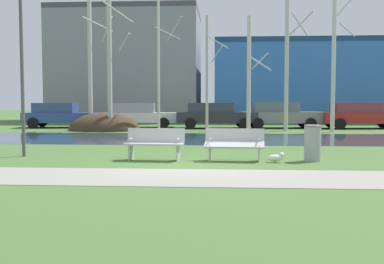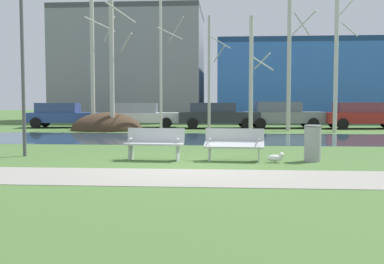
{
  "view_description": "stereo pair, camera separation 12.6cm",
  "coord_description": "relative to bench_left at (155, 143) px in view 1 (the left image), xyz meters",
  "views": [
    {
      "loc": [
        0.76,
        -11.5,
        1.62
      ],
      "look_at": [
        -0.09,
        1.53,
        0.74
      ],
      "focal_mm": 43.23,
      "sensor_mm": 36.0,
      "label": 1
    },
    {
      "loc": [
        0.89,
        -11.49,
        1.62
      ],
      "look_at": [
        -0.09,
        1.53,
        0.74
      ],
      "focal_mm": 43.23,
      "sensor_mm": 36.0,
      "label": 2
    }
  ],
  "objects": [
    {
      "name": "birch_far_left",
      "position": [
        -5.4,
        12.72,
        3.4
      ],
      "size": [
        1.45,
        2.62,
        7.51
      ],
      "color": "beige",
      "rests_on": "ground"
    },
    {
      "name": "parked_van_nearest_blue",
      "position": [
        -8.08,
        15.1,
        0.32
      ],
      "size": [
        4.48,
        2.34,
        1.51
      ],
      "color": "#2D4793",
      "rests_on": "ground"
    },
    {
      "name": "paved_path_strip",
      "position": [
        1.08,
        -2.81,
        -0.47
      ],
      "size": [
        60.0,
        2.27,
        0.01
      ],
      "primitive_type": "cube",
      "color": "gray",
      "rests_on": "ground"
    },
    {
      "name": "seagull",
      "position": [
        3.26,
        -0.29,
        -0.34
      ],
      "size": [
        0.48,
        0.18,
        0.27
      ],
      "color": "white",
      "rests_on": "ground"
    },
    {
      "name": "bench_left",
      "position": [
        0.0,
        0.0,
        0.0
      ],
      "size": [
        1.64,
        0.68,
        0.87
      ],
      "color": "#B2B5B7",
      "rests_on": "ground"
    },
    {
      "name": "birch_far_right",
      "position": [
        7.58,
        11.92,
        3.74
      ],
      "size": [
        1.17,
        1.88,
        8.3
      ],
      "color": "beige",
      "rests_on": "ground"
    },
    {
      "name": "building_blue_store",
      "position": [
        8.9,
        25.98,
        2.68
      ],
      "size": [
        15.27,
        8.88,
        6.3
      ],
      "color": "#3870C6",
      "rests_on": "ground"
    },
    {
      "name": "building_grey_warehouse",
      "position": [
        -5.81,
        25.37,
        3.97
      ],
      "size": [
        11.46,
        8.15,
        8.89
      ],
      "color": "gray",
      "rests_on": "ground"
    },
    {
      "name": "birch_left",
      "position": [
        -4.09,
        11.76,
        3.74
      ],
      "size": [
        1.48,
        2.47,
        8.28
      ],
      "color": "#BCB7A8",
      "rests_on": "ground"
    },
    {
      "name": "soil_mound",
      "position": [
        -4.63,
        12.5,
        -0.47
      ],
      "size": [
        3.97,
        2.8,
        1.99
      ],
      "primitive_type": "ellipsoid",
      "color": "#423021",
      "rests_on": "ground"
    },
    {
      "name": "ground_plane",
      "position": [
        1.08,
        9.02,
        -0.47
      ],
      "size": [
        120.0,
        120.0,
        0.0
      ],
      "primitive_type": "plane",
      "color": "#476B33"
    },
    {
      "name": "birch_right",
      "position": [
        5.33,
        12.83,
        3.59
      ],
      "size": [
        1.51,
        2.43,
        7.92
      ],
      "color": "beige",
      "rests_on": "ground"
    },
    {
      "name": "bench_right",
      "position": [
        2.17,
        0.0,
        0.0
      ],
      "size": [
        1.64,
        0.67,
        0.87
      ],
      "color": "#B2B5B7",
      "rests_on": "ground"
    },
    {
      "name": "birch_center",
      "position": [
        1.03,
        12.84,
        2.72
      ],
      "size": [
        1.26,
        2.01,
        6.24
      ],
      "color": "#BCB7A8",
      "rests_on": "ground"
    },
    {
      "name": "birch_center_right",
      "position": [
        3.31,
        12.89,
        2.66
      ],
      "size": [
        1.34,
        2.24,
        6.2
      ],
      "color": "beige",
      "rests_on": "ground"
    },
    {
      "name": "river_band",
      "position": [
        1.08,
        7.41,
        -0.47
      ],
      "size": [
        80.0,
        6.23,
        0.01
      ],
      "primitive_type": "cube",
      "color": "#2D475B",
      "rests_on": "ground"
    },
    {
      "name": "streetlamp",
      "position": [
        -3.95,
        0.62,
        3.06
      ],
      "size": [
        0.32,
        0.32,
        5.27
      ],
      "color": "#4C4C51",
      "rests_on": "ground"
    },
    {
      "name": "parked_sedan_second_white",
      "position": [
        -3.36,
        15.58,
        0.32
      ],
      "size": [
        4.81,
        2.33,
        1.5
      ],
      "color": "silver",
      "rests_on": "ground"
    },
    {
      "name": "trash_bin",
      "position": [
        4.27,
        0.07,
        0.03
      ],
      "size": [
        0.47,
        0.47,
        0.98
      ],
      "color": "#999B9E",
      "rests_on": "ground"
    },
    {
      "name": "parked_suv_fifth_red",
      "position": [
        9.96,
        15.31,
        0.33
      ],
      "size": [
        4.92,
        2.24,
        1.54
      ],
      "color": "maroon",
      "rests_on": "ground"
    },
    {
      "name": "parked_hatch_third_dark",
      "position": [
        1.39,
        15.07,
        0.33
      ],
      "size": [
        4.87,
        2.27,
        1.52
      ],
      "color": "#282B30",
      "rests_on": "ground"
    },
    {
      "name": "birch_center_left",
      "position": [
        -1.63,
        12.85,
        4.2
      ],
      "size": [
        1.37,
        2.48,
        9.26
      ],
      "color": "beige",
      "rests_on": "ground"
    },
    {
      "name": "parked_wagon_fourth_grey",
      "position": [
        5.27,
        15.48,
        0.35
      ],
      "size": [
        4.8,
        2.35,
        1.58
      ],
      "color": "slate",
      "rests_on": "ground"
    }
  ]
}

